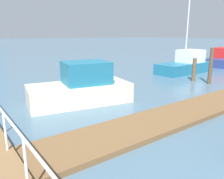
# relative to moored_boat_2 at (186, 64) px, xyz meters

# --- Properties ---
(ground_plane) EXTENTS (300.00, 300.00, 0.00)m
(ground_plane) POSITION_rel_moored_boat_2_xyz_m (-12.97, 5.53, -0.75)
(ground_plane) COLOR slate
(floating_dock) EXTENTS (15.63, 2.00, 0.18)m
(floating_dock) POSITION_rel_moored_boat_2_xyz_m (-8.65, -6.61, -0.66)
(floating_dock) COLOR brown
(floating_dock) RESTS_ON ground_plane
(boardwalk_railing) EXTENTS (0.06, 28.66, 1.08)m
(boardwalk_railing) POSITION_rel_moored_boat_2_xyz_m (-16.12, -6.17, 0.50)
(boardwalk_railing) COLOR white
(boardwalk_railing) RESTS_ON boardwalk
(dock_piling_0) EXTENTS (0.27, 0.27, 1.67)m
(dock_piling_0) POSITION_rel_moored_boat_2_xyz_m (-2.70, -2.63, 0.08)
(dock_piling_0) COLOR brown
(dock_piling_0) RESTS_ON ground_plane
(dock_piling_2) EXTENTS (0.26, 0.26, 2.00)m
(dock_piling_2) POSITION_rel_moored_boat_2_xyz_m (-10.66, -1.31, 0.25)
(dock_piling_2) COLOR brown
(dock_piling_2) RESTS_ON ground_plane
(dock_piling_4) EXTENTS (0.25, 0.25, 2.46)m
(dock_piling_4) POSITION_rel_moored_boat_2_xyz_m (-2.62, -3.83, 0.48)
(dock_piling_4) COLOR brown
(dock_piling_4) RESTS_ON ground_plane
(moored_boat_2) EXTENTS (5.72, 2.13, 9.34)m
(moored_boat_2) POSITION_rel_moored_boat_2_xyz_m (0.00, 0.00, 0.00)
(moored_boat_2) COLOR #1E6B8C
(moored_boat_2) RESTS_ON ground_plane
(moored_boat_4) EXTENTS (5.87, 3.32, 1.89)m
(moored_boat_4) POSITION_rel_moored_boat_2_xyz_m (7.31, 0.71, -0.05)
(moored_boat_4) COLOR navy
(moored_boat_4) RESTS_ON ground_plane
(moored_boat_5) EXTENTS (5.26, 3.09, 2.05)m
(moored_boat_5) POSITION_rel_moored_boat_2_xyz_m (-11.85, -2.46, 0.02)
(moored_boat_5) COLOR beige
(moored_boat_5) RESTS_ON ground_plane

